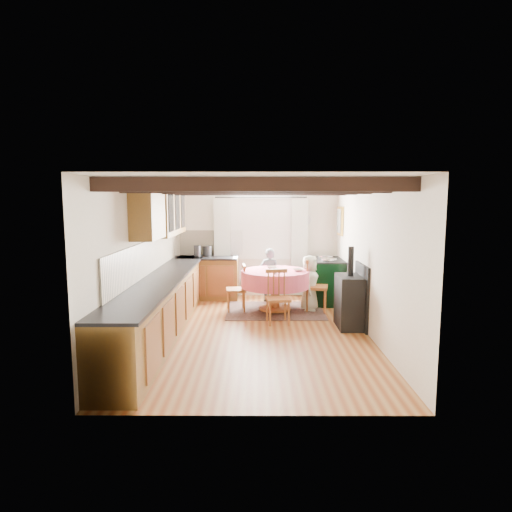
{
  "coord_description": "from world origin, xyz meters",
  "views": [
    {
      "loc": [
        0.03,
        -6.83,
        2.14
      ],
      "look_at": [
        0.0,
        0.8,
        1.15
      ],
      "focal_mm": 30.34,
      "sensor_mm": 36.0,
      "label": 1
    }
  ],
  "objects_px": {
    "aga_range": "(326,280)",
    "child_far": "(270,275)",
    "dining_table": "(275,291)",
    "chair_right": "(317,285)",
    "cast_iron_stove": "(350,287)",
    "cup": "(275,271)",
    "child_right": "(310,283)",
    "chair_near": "(278,297)",
    "chair_left": "(236,288)"
  },
  "relations": [
    {
      "from": "cast_iron_stove",
      "to": "child_right",
      "type": "xyz_separation_m",
      "value": [
        -0.54,
        1.13,
        -0.15
      ]
    },
    {
      "from": "aga_range",
      "to": "cast_iron_stove",
      "type": "xyz_separation_m",
      "value": [
        0.11,
        -1.79,
        0.22
      ]
    },
    {
      "from": "chair_near",
      "to": "chair_right",
      "type": "bearing_deg",
      "value": 40.05
    },
    {
      "from": "cast_iron_stove",
      "to": "cup",
      "type": "bearing_deg",
      "value": 148.69
    },
    {
      "from": "chair_near",
      "to": "cast_iron_stove",
      "type": "bearing_deg",
      "value": -18.33
    },
    {
      "from": "child_far",
      "to": "aga_range",
      "type": "bearing_deg",
      "value": -169.04
    },
    {
      "from": "dining_table",
      "to": "chair_near",
      "type": "height_order",
      "value": "chair_near"
    },
    {
      "from": "chair_near",
      "to": "aga_range",
      "type": "bearing_deg",
      "value": 47.33
    },
    {
      "from": "aga_range",
      "to": "cast_iron_stove",
      "type": "distance_m",
      "value": 1.81
    },
    {
      "from": "cup",
      "to": "dining_table",
      "type": "bearing_deg",
      "value": 86.34
    },
    {
      "from": "cast_iron_stove",
      "to": "child_right",
      "type": "relative_size",
      "value": 1.27
    },
    {
      "from": "chair_left",
      "to": "child_right",
      "type": "xyz_separation_m",
      "value": [
        1.43,
        0.07,
        0.09
      ]
    },
    {
      "from": "aga_range",
      "to": "child_far",
      "type": "xyz_separation_m",
      "value": [
        -1.19,
        0.04,
        0.1
      ]
    },
    {
      "from": "aga_range",
      "to": "cast_iron_stove",
      "type": "relative_size",
      "value": 0.74
    },
    {
      "from": "child_right",
      "to": "chair_near",
      "type": "bearing_deg",
      "value": 160.96
    },
    {
      "from": "dining_table",
      "to": "chair_right",
      "type": "height_order",
      "value": "chair_right"
    },
    {
      "from": "chair_left",
      "to": "child_right",
      "type": "relative_size",
      "value": 0.84
    },
    {
      "from": "chair_right",
      "to": "child_right",
      "type": "xyz_separation_m",
      "value": [
        -0.13,
        0.03,
        0.03
      ]
    },
    {
      "from": "chair_left",
      "to": "cup",
      "type": "bearing_deg",
      "value": 60.79
    },
    {
      "from": "child_far",
      "to": "child_right",
      "type": "height_order",
      "value": "child_far"
    },
    {
      "from": "cup",
      "to": "cast_iron_stove",
      "type": "bearing_deg",
      "value": -31.31
    },
    {
      "from": "chair_right",
      "to": "cup",
      "type": "relative_size",
      "value": 9.13
    },
    {
      "from": "aga_range",
      "to": "dining_table",
      "type": "bearing_deg",
      "value": -147.45
    },
    {
      "from": "cup",
      "to": "chair_left",
      "type": "bearing_deg",
      "value": 157.01
    },
    {
      "from": "child_right",
      "to": "chair_left",
      "type": "bearing_deg",
      "value": 109.53
    },
    {
      "from": "cast_iron_stove",
      "to": "aga_range",
      "type": "bearing_deg",
      "value": 93.52
    },
    {
      "from": "aga_range",
      "to": "cup",
      "type": "height_order",
      "value": "aga_range"
    },
    {
      "from": "aga_range",
      "to": "chair_near",
      "type": "bearing_deg",
      "value": -124.71
    },
    {
      "from": "chair_right",
      "to": "cup",
      "type": "xyz_separation_m",
      "value": [
        -0.83,
        -0.35,
        0.34
      ]
    },
    {
      "from": "child_far",
      "to": "cup",
      "type": "distance_m",
      "value": 1.12
    },
    {
      "from": "aga_range",
      "to": "child_right",
      "type": "xyz_separation_m",
      "value": [
        -0.43,
        -0.66,
        0.07
      ]
    },
    {
      "from": "chair_left",
      "to": "child_far",
      "type": "bearing_deg",
      "value": 132.57
    },
    {
      "from": "cast_iron_stove",
      "to": "dining_table",
      "type": "bearing_deg",
      "value": 138.09
    },
    {
      "from": "cup",
      "to": "chair_right",
      "type": "bearing_deg",
      "value": 22.91
    },
    {
      "from": "cast_iron_stove",
      "to": "child_right",
      "type": "distance_m",
      "value": 1.26
    },
    {
      "from": "dining_table",
      "to": "chair_near",
      "type": "relative_size",
      "value": 1.39
    },
    {
      "from": "cast_iron_stove",
      "to": "cup",
      "type": "height_order",
      "value": "cast_iron_stove"
    },
    {
      "from": "chair_near",
      "to": "child_right",
      "type": "distance_m",
      "value": 1.13
    },
    {
      "from": "chair_near",
      "to": "chair_left",
      "type": "relative_size",
      "value": 1.03
    },
    {
      "from": "chair_left",
      "to": "child_far",
      "type": "relative_size",
      "value": 0.8
    },
    {
      "from": "chair_near",
      "to": "chair_left",
      "type": "height_order",
      "value": "chair_near"
    },
    {
      "from": "chair_left",
      "to": "aga_range",
      "type": "distance_m",
      "value": 2.0
    },
    {
      "from": "dining_table",
      "to": "chair_near",
      "type": "distance_m",
      "value": 0.87
    },
    {
      "from": "chair_near",
      "to": "cast_iron_stove",
      "type": "xyz_separation_m",
      "value": [
        1.2,
        -0.22,
        0.22
      ]
    },
    {
      "from": "aga_range",
      "to": "child_right",
      "type": "height_order",
      "value": "child_right"
    },
    {
      "from": "dining_table",
      "to": "chair_left",
      "type": "height_order",
      "value": "chair_left"
    },
    {
      "from": "chair_near",
      "to": "child_far",
      "type": "distance_m",
      "value": 1.62
    },
    {
      "from": "dining_table",
      "to": "chair_right",
      "type": "bearing_deg",
      "value": 0.84
    },
    {
      "from": "cast_iron_stove",
      "to": "child_right",
      "type": "height_order",
      "value": "cast_iron_stove"
    },
    {
      "from": "cast_iron_stove",
      "to": "child_far",
      "type": "distance_m",
      "value": 2.24
    }
  ]
}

